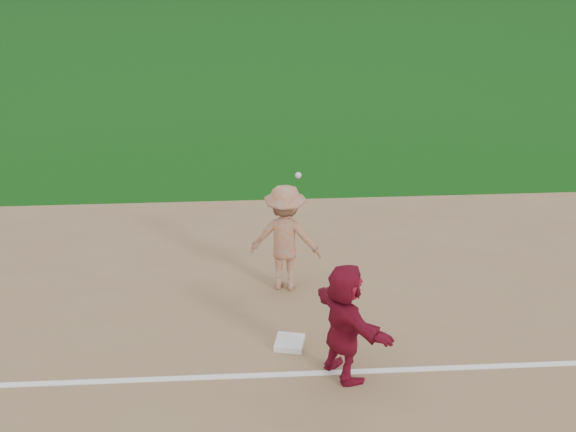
{
  "coord_description": "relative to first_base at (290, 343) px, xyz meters",
  "views": [
    {
      "loc": [
        -0.62,
        -8.67,
        6.13
      ],
      "look_at": [
        0.0,
        1.5,
        1.3
      ],
      "focal_mm": 45.0,
      "sensor_mm": 36.0,
      "label": 1
    }
  ],
  "objects": [
    {
      "name": "first_base",
      "position": [
        0.0,
        0.0,
        0.0
      ],
      "size": [
        0.47,
        0.47,
        0.09
      ],
      "primitive_type": "cube",
      "rotation": [
        0.0,
        0.0,
        -0.22
      ],
      "color": "white",
      "rests_on": "infield_dirt"
    },
    {
      "name": "base_runner",
      "position": [
        0.67,
        -0.7,
        0.79
      ],
      "size": [
        1.16,
        1.6,
        1.67
      ],
      "primitive_type": "imported",
      "rotation": [
        0.0,
        0.0,
        2.05
      ],
      "color": "maroon",
      "rests_on": "infield_dirt"
    },
    {
      "name": "ground",
      "position": [
        0.08,
        0.13,
        -0.06
      ],
      "size": [
        160.0,
        160.0,
        0.0
      ],
      "primitive_type": "plane",
      "color": "#0E410C",
      "rests_on": "ground"
    },
    {
      "name": "first_base_play",
      "position": [
        0.04,
        1.64,
        0.85
      ],
      "size": [
        1.27,
        1.31,
        2.34
      ],
      "color": "gray",
      "rests_on": "infield_dirt"
    },
    {
      "name": "foul_line",
      "position": [
        0.08,
        -0.67,
        -0.04
      ],
      "size": [
        60.0,
        0.1,
        0.01
      ],
      "primitive_type": "cube",
      "color": "white",
      "rests_on": "infield_dirt"
    }
  ]
}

